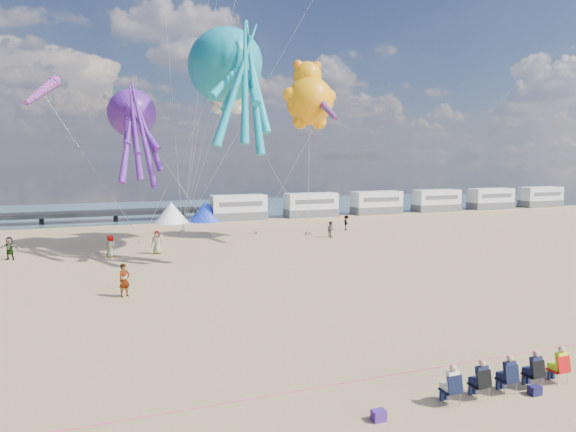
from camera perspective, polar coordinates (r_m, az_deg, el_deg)
The scene contains 32 objects.
ground at distance 23.37m, azimuth 5.61°, elevation -12.43°, with size 120.00×120.00×0.00m, color tan.
water at distance 75.86m, azimuth -12.80°, elevation 0.71°, with size 120.00×120.00×0.00m, color #365967.
motorhome_0 at distance 62.18m, azimuth -5.52°, elevation 0.95°, with size 6.60×2.50×3.00m, color silver.
motorhome_1 at distance 65.23m, azimuth 2.57°, elevation 1.24°, with size 6.60×2.50×3.00m, color silver.
motorhome_2 at distance 69.46m, azimuth 9.82°, elevation 1.48°, with size 6.60×2.50×3.00m, color silver.
motorhome_3 at distance 74.66m, azimuth 16.15°, elevation 1.67°, with size 6.60×2.50×3.00m, color silver.
motorhome_4 at distance 80.65m, azimuth 21.59°, elevation 1.81°, with size 6.60×2.50×3.00m, color silver.
motorhome_5 at distance 87.26m, azimuth 26.25°, elevation 1.92°, with size 6.60×2.50×3.00m, color silver.
tent_white at distance 60.69m, azimuth -12.84°, elevation 0.39°, with size 4.00×4.00×2.40m, color white.
tent_blue at distance 61.32m, azimuth -9.14°, elevation 0.54°, with size 4.00×4.00×2.40m, color #1933CC.
spectator_row at distance 18.73m, azimuth 23.09°, elevation -15.77°, with size 6.10×0.90×1.30m, color black, non-canonical shape.
cooler_purple at distance 16.15m, azimuth 10.05°, elevation -20.99°, with size 0.40×0.30×0.32m, color #42227F.
cooler_navy at distance 19.13m, azimuth 25.74°, elevation -17.05°, with size 0.38×0.28×0.30m, color #171440.
rope_line at distance 19.30m, azimuth 12.37°, elevation -16.72°, with size 0.03×0.03×34.00m, color #F2338C.
standing_person at distance 29.52m, azimuth -17.72°, elevation -6.82°, with size 0.67×0.44×1.83m, color tan.
beachgoer_0 at distance 41.25m, azimuth -19.12°, elevation -3.19°, with size 0.62×0.41×1.70m, color #7F6659.
beachgoer_1 at distance 48.62m, azimuth 4.75°, elevation -1.50°, with size 0.75×0.48×1.53m, color #7F6659.
beachgoer_2 at distance 53.66m, azimuth 6.49°, elevation -0.76°, with size 0.74×0.58×1.52m, color #7F6659.
beachgoer_4 at distance 43.25m, azimuth -28.54°, elevation -3.17°, with size 1.01×0.42×1.72m, color #7F6659.
beachgoer_6 at distance 41.60m, azimuth -14.34°, elevation -2.84°, with size 0.67×0.44×1.85m, color #7F6659.
sandbag_a at distance 47.75m, azimuth -15.95°, elevation -2.68°, with size 0.50×0.35×0.22m, color gray.
sandbag_b at distance 50.26m, azimuth -8.33°, elevation -2.03°, with size 0.50×0.35×0.22m, color gray.
sandbag_c at distance 50.48m, azimuth 2.26°, elevation -1.93°, with size 0.50×0.35×0.22m, color gray.
sandbag_d at distance 51.11m, azimuth -3.32°, elevation -1.83°, with size 0.50×0.35×0.22m, color gray.
sandbag_e at distance 52.62m, azimuth -11.64°, elevation -1.71°, with size 0.50×0.35×0.22m, color gray.
kite_octopus_teal at distance 42.14m, azimuth -7.07°, elevation 16.28°, with size 4.60×10.74×12.28m, color teal, non-canonical shape.
kite_octopus_purple at distance 44.74m, azimuth -16.97°, elevation 10.86°, with size 3.83×8.93×10.20m, color #561F8E, non-canonical shape.
kite_panda at distance 46.61m, azimuth -6.77°, elevation 14.09°, with size 4.86×4.57×6.86m, color silver, non-canonical shape.
kite_teddy_orange at distance 47.16m, azimuth 2.42°, elevation 12.65°, with size 5.17×4.87×7.30m, color orange, non-canonical shape.
windsock_left at distance 48.66m, azimuth -25.69°, elevation 12.37°, with size 1.10×7.89×7.89m, color red, non-canonical shape.
windsock_mid at distance 45.05m, azimuth 4.17°, elevation 11.97°, with size 1.00×5.35×5.35m, color red, non-canonical shape.
windsock_right at distance 45.17m, azimuth -6.97°, elevation 13.23°, with size 0.90×5.26×5.26m, color red, non-canonical shape.
Camera 1 is at (-9.70, -19.85, 7.62)m, focal length 32.00 mm.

